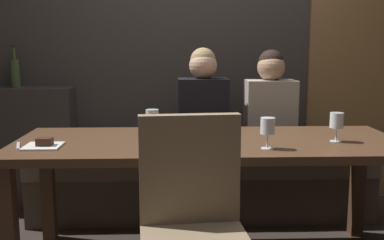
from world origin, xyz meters
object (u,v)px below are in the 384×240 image
(chair_near_side, at_px, (193,218))
(wine_bottle_pale_label, at_px, (15,72))
(espresso_cup, at_px, (159,128))
(wine_glass_center_back, at_px, (337,122))
(wine_glass_end_right, at_px, (268,128))
(diner_redhead, at_px, (203,107))
(wine_glass_near_right, at_px, (152,118))
(diner_bearded, at_px, (270,107))
(dessert_plate, at_px, (44,145))
(fork_on_table, at_px, (18,146))
(banquette_bench, at_px, (202,188))
(dining_table, at_px, (209,155))

(chair_near_side, relative_size, wine_bottle_pale_label, 3.01)
(espresso_cup, bearing_deg, wine_glass_center_back, -17.85)
(espresso_cup, bearing_deg, wine_glass_end_right, -39.95)
(espresso_cup, bearing_deg, diner_redhead, 56.73)
(wine_glass_near_right, bearing_deg, chair_near_side, -75.66)
(diner_bearded, relative_size, dessert_plate, 4.19)
(fork_on_table, bearing_deg, diner_redhead, 20.72)
(dessert_plate, bearing_deg, diner_bearded, 32.39)
(wine_glass_near_right, height_order, fork_on_table, wine_glass_near_right)
(banquette_bench, bearing_deg, dining_table, -90.00)
(banquette_bench, xyz_separation_m, espresso_cup, (-0.29, -0.45, 0.54))
(dining_table, height_order, wine_glass_end_right, wine_glass_end_right)
(diner_redhead, bearing_deg, espresso_cup, -123.27)
(banquette_bench, xyz_separation_m, fork_on_table, (-1.03, -0.83, 0.51))
(dining_table, relative_size, diner_redhead, 2.71)
(chair_near_side, bearing_deg, banquette_bench, 85.18)
(chair_near_side, relative_size, dessert_plate, 5.16)
(chair_near_side, distance_m, wine_bottle_pale_label, 2.28)
(banquette_bench, xyz_separation_m, wine_glass_center_back, (0.71, -0.77, 0.62))
(banquette_bench, xyz_separation_m, chair_near_side, (-0.12, -1.42, 0.33))
(dessert_plate, relative_size, fork_on_table, 1.12)
(diner_bearded, distance_m, espresso_cup, 0.93)
(wine_glass_end_right, xyz_separation_m, espresso_cup, (-0.58, 0.49, -0.09))
(diner_redhead, xyz_separation_m, wine_glass_end_right, (0.28, -0.94, 0.02))
(chair_near_side, height_order, fork_on_table, chair_near_side)
(dining_table, bearing_deg, dessert_plate, -169.91)
(chair_near_side, bearing_deg, espresso_cup, 100.15)
(chair_near_side, xyz_separation_m, wine_glass_near_right, (-0.21, 0.81, 0.29))
(diner_bearded, bearing_deg, wine_glass_center_back, -75.49)
(banquette_bench, height_order, diner_bearded, diner_bearded)
(banquette_bench, relative_size, diner_bearded, 3.14)
(wine_bottle_pale_label, bearing_deg, wine_glass_end_right, -36.74)
(wine_bottle_pale_label, bearing_deg, dessert_plate, -65.44)
(banquette_bench, height_order, espresso_cup, espresso_cup)
(dining_table, height_order, wine_glass_near_right, wine_glass_near_right)
(banquette_bench, relative_size, wine_glass_center_back, 15.24)
(diner_bearded, bearing_deg, diner_redhead, -177.90)
(banquette_bench, xyz_separation_m, diner_bearded, (0.50, 0.02, 0.60))
(chair_near_side, bearing_deg, wine_glass_end_right, 49.93)
(dining_table, bearing_deg, wine_glass_near_right, 164.40)
(wine_bottle_pale_label, bearing_deg, chair_near_side, -53.27)
(banquette_bench, bearing_deg, wine_glass_near_right, -118.29)
(wine_bottle_pale_label, bearing_deg, espresso_cup, -35.02)
(dining_table, height_order, wine_glass_center_back, wine_glass_center_back)
(dining_table, distance_m, wine_bottle_pale_label, 1.84)
(wine_bottle_pale_label, xyz_separation_m, wine_glass_near_right, (1.12, -0.96, -0.22))
(dining_table, relative_size, wine_glass_near_right, 13.41)
(wine_glass_end_right, bearing_deg, wine_bottle_pale_label, 143.26)
(dessert_plate, height_order, fork_on_table, dessert_plate)
(dining_table, bearing_deg, wine_glass_center_back, -5.97)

